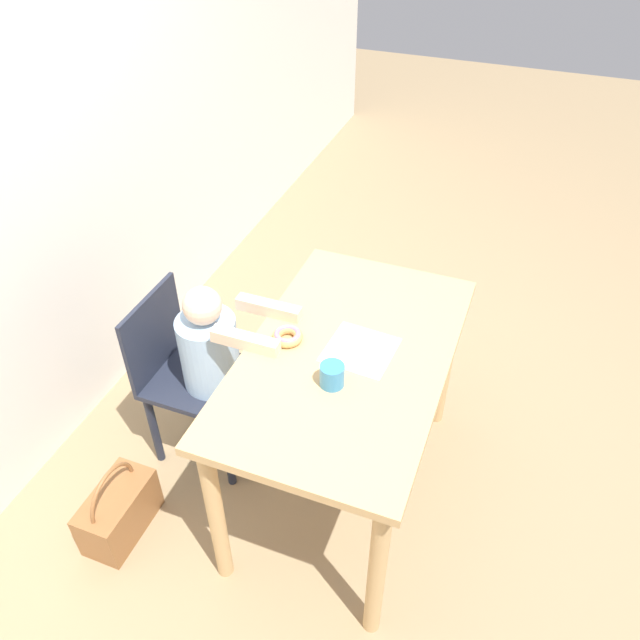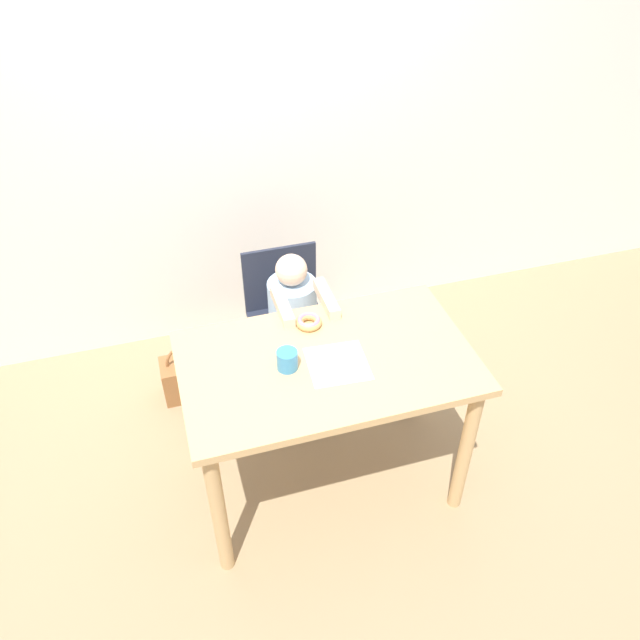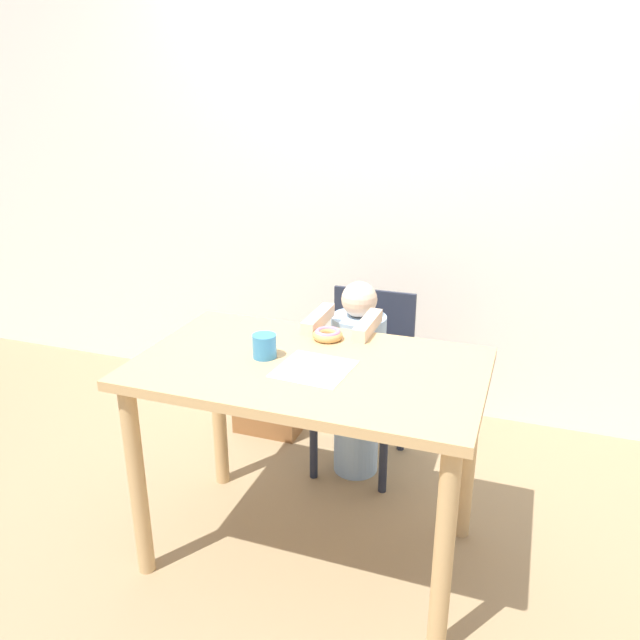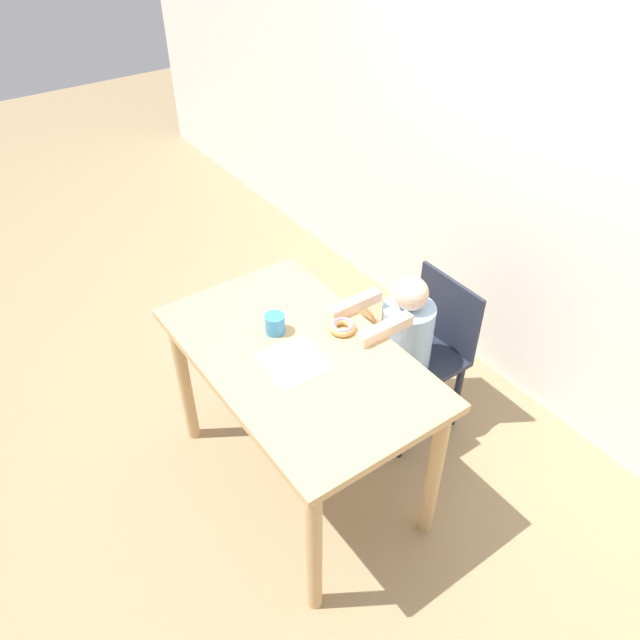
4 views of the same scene
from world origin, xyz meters
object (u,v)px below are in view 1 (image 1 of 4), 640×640
(chair, at_px, (191,375))
(child_figure, at_px, (215,376))
(handbag, at_px, (119,511))
(cup, at_px, (333,376))
(donut, at_px, (287,336))

(chair, bearing_deg, child_figure, -90.00)
(chair, distance_m, handbag, 0.60)
(child_figure, bearing_deg, handbag, 159.77)
(handbag, distance_m, cup, 1.10)
(child_figure, distance_m, donut, 0.49)
(donut, relative_size, cup, 1.33)
(cup, bearing_deg, chair, 76.37)
(donut, bearing_deg, handbag, 132.90)
(chair, relative_size, donut, 7.10)
(chair, xyz_separation_m, handbag, (-0.52, 0.07, -0.30))
(donut, relative_size, handbag, 0.31)
(child_figure, distance_m, cup, 0.70)
(chair, xyz_separation_m, cup, (-0.17, -0.70, 0.40))
(chair, xyz_separation_m, child_figure, (0.00, -0.12, 0.03))
(child_figure, relative_size, handbag, 2.55)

